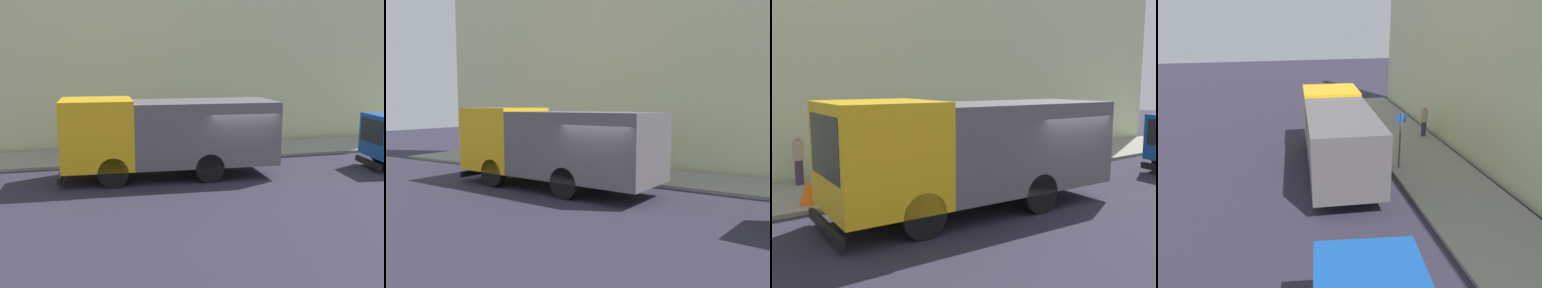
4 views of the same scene
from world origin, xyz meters
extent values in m
plane|color=#2A2637|center=(0.00, 0.00, 0.00)|extent=(80.00, 80.00, 0.00)
cube|color=gray|center=(4.80, 0.00, 0.06)|extent=(3.60, 30.00, 0.13)
cube|color=beige|center=(7.10, 0.00, 6.21)|extent=(0.50, 30.00, 12.43)
cube|color=yellow|center=(0.91, 5.19, 1.78)|extent=(2.69, 2.67, 2.49)
cube|color=black|center=(0.97, 6.44, 2.08)|extent=(2.16, 0.16, 1.39)
cube|color=#5C575A|center=(0.71, 1.22, 1.72)|extent=(2.83, 5.53, 2.36)
cube|color=black|center=(0.97, 6.52, 0.30)|extent=(2.47, 0.24, 0.24)
cylinder|color=black|center=(-0.25, 4.74, 0.54)|extent=(0.35, 1.09, 1.07)
cylinder|color=black|center=(2.02, 4.63, 0.54)|extent=(0.35, 1.09, 1.07)
cylinder|color=black|center=(-0.42, 1.27, 0.54)|extent=(0.35, 1.09, 1.07)
cylinder|color=black|center=(1.85, 1.16, 0.54)|extent=(0.35, 1.09, 1.07)
cylinder|color=#3E2E4B|center=(6.03, 5.72, 0.53)|extent=(0.30, 0.30, 0.82)
cylinder|color=tan|center=(6.03, 5.72, 1.26)|extent=(0.40, 0.40, 0.64)
sphere|color=tan|center=(6.03, 5.72, 1.68)|extent=(0.20, 0.20, 0.20)
cone|color=orange|center=(3.59, 6.13, 0.48)|extent=(0.49, 0.49, 0.71)
cylinder|color=#4C5156|center=(3.37, 1.99, 1.36)|extent=(0.08, 0.08, 2.47)
cube|color=blue|center=(3.37, 2.01, 2.34)|extent=(0.44, 0.03, 0.36)
camera|label=1|loc=(-15.90, 5.83, 4.43)|focal=42.46mm
camera|label=2|loc=(-11.06, -6.09, 3.12)|focal=36.80mm
camera|label=3|loc=(-8.11, 9.30, 3.46)|focal=39.65mm
camera|label=4|loc=(-1.51, -11.58, 6.53)|focal=33.50mm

